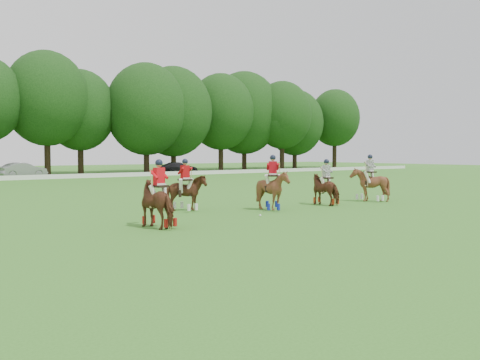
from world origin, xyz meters
TOP-DOWN VIEW (x-y plane):
  - ground at (0.00, 0.00)m, footprint 180.00×180.00m
  - boundary_rail at (0.00, 38.00)m, footprint 120.00×0.10m
  - car_mid at (2.31, 42.50)m, footprint 4.89×2.47m
  - car_right at (20.69, 42.50)m, footprint 5.09×3.62m
  - polo_red_a at (-4.11, 2.20)m, footprint 1.26×2.07m
  - polo_red_b at (-0.70, 6.06)m, footprint 1.61×1.38m
  - polo_red_c at (2.57, 3.94)m, footprint 2.14×2.17m
  - polo_stripe_a at (6.24, 4.17)m, footprint 1.16×1.90m
  - polo_stripe_b at (9.41, 4.06)m, footprint 1.53×1.70m
  - polo_ball at (0.65, 2.49)m, footprint 0.09×0.09m

SIDE VIEW (x-z plane):
  - ground at x=0.00m, z-range 0.00..0.00m
  - polo_ball at x=0.65m, z-range 0.00..0.09m
  - boundary_rail at x=0.00m, z-range 0.00..0.44m
  - car_right at x=20.69m, z-range 0.00..1.37m
  - car_mid at x=2.31m, z-range 0.00..1.54m
  - polo_stripe_a at x=6.24m, z-range -0.32..1.94m
  - polo_red_b at x=-0.70m, z-range -0.33..1.98m
  - polo_red_a at x=-4.11m, z-range -0.32..2.03m
  - polo_stripe_b at x=9.41m, z-range -0.33..2.15m
  - polo_red_c at x=2.57m, z-range -0.33..2.15m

